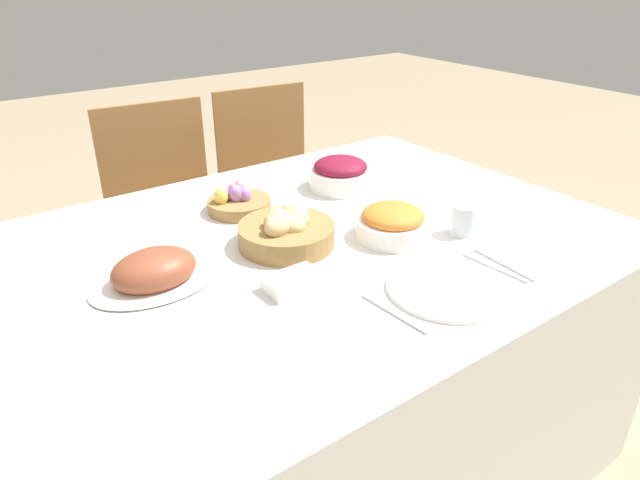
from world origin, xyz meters
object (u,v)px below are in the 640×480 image
(beet_salad_bowl, at_px, (340,174))
(dinner_plate, at_px, (448,288))
(bread_basket, at_px, (286,230))
(carrot_bowl, at_px, (393,223))
(egg_basket, at_px, (238,201))
(knife, at_px, (495,268))
(chair_far_right, at_px, (275,192))
(spoon, at_px, (503,264))
(chair_far_center, at_px, (169,219))
(fork, at_px, (394,313))
(butter_dish, at_px, (293,282))
(drinking_cup, at_px, (463,220))
(ham_platter, at_px, (154,272))

(beet_salad_bowl, bearing_deg, dinner_plate, -106.70)
(bread_basket, relative_size, carrot_bowl, 1.29)
(bread_basket, height_order, egg_basket, bread_basket)
(bread_basket, bearing_deg, beet_salad_bowl, 33.08)
(egg_basket, xyz_separation_m, carrot_bowl, (0.23, -0.39, 0.01))
(egg_basket, distance_m, carrot_bowl, 0.45)
(bread_basket, distance_m, dinner_plate, 0.43)
(beet_salad_bowl, relative_size, knife, 1.09)
(chair_far_right, distance_m, spoon, 1.35)
(egg_basket, xyz_separation_m, beet_salad_bowl, (0.34, -0.03, 0.02))
(chair_far_center, height_order, egg_basket, chair_far_center)
(chair_far_right, bearing_deg, carrot_bowl, -100.18)
(dinner_plate, height_order, knife, dinner_plate)
(bread_basket, height_order, knife, bread_basket)
(egg_basket, relative_size, spoon, 1.01)
(chair_far_center, distance_m, fork, 1.34)
(fork, relative_size, butter_dish, 1.43)
(chair_far_center, distance_m, spoon, 1.37)
(carrot_bowl, distance_m, drinking_cup, 0.19)
(ham_platter, bearing_deg, butter_dish, -40.41)
(chair_far_center, relative_size, knife, 5.17)
(knife, distance_m, spoon, 0.03)
(beet_salad_bowl, relative_size, spoon, 1.09)
(ham_platter, distance_m, dinner_plate, 0.64)
(dinner_plate, height_order, spoon, dinner_plate)
(chair_far_right, relative_size, bread_basket, 3.82)
(chair_far_right, relative_size, fork, 5.17)
(spoon, bearing_deg, carrot_bowl, 116.52)
(dinner_plate, xyz_separation_m, spoon, (0.19, -0.00, -0.00))
(knife, height_order, drinking_cup, drinking_cup)
(ham_platter, distance_m, beet_salad_bowl, 0.72)
(chair_far_right, distance_m, dinner_plate, 1.38)
(drinking_cup, xyz_separation_m, butter_dish, (-0.51, 0.03, -0.02))
(chair_far_center, bearing_deg, fork, -86.10)
(chair_far_center, bearing_deg, chair_far_right, 5.41)
(beet_salad_bowl, distance_m, spoon, 0.62)
(beet_salad_bowl, height_order, carrot_bowl, beet_salad_bowl)
(chair_far_center, xyz_separation_m, drinking_cup, (0.37, -1.13, 0.32))
(drinking_cup, bearing_deg, knife, -115.12)
(chair_far_right, bearing_deg, chair_far_center, -174.70)
(bread_basket, distance_m, beet_salad_bowl, 0.42)
(chair_far_right, bearing_deg, butter_dish, -114.67)
(chair_far_center, relative_size, dinner_plate, 3.44)
(bread_basket, bearing_deg, drinking_cup, -28.45)
(butter_dish, bearing_deg, chair_far_right, 60.03)
(butter_dish, bearing_deg, dinner_plate, -37.30)
(fork, bearing_deg, butter_dish, 114.31)
(bread_basket, height_order, beet_salad_bowl, beet_salad_bowl)
(drinking_cup, bearing_deg, spoon, -106.40)
(chair_far_center, bearing_deg, dinner_plate, -79.11)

